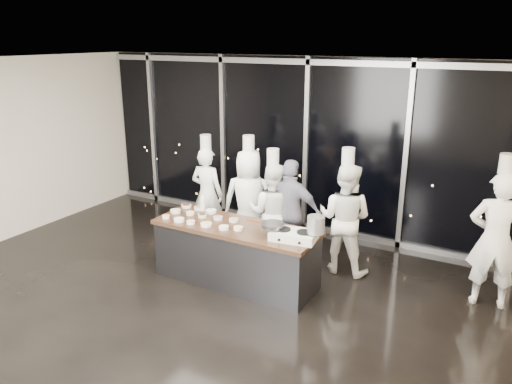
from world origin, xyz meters
TOP-DOWN VIEW (x-y plane):
  - ground at (0.00, 0.00)m, footprint 9.00×9.00m
  - room_shell at (0.18, 0.00)m, footprint 9.02×7.02m
  - window_wall at (0.00, 3.43)m, footprint 8.90×0.11m
  - demo_counter at (0.00, 0.90)m, footprint 2.46×0.86m
  - stove at (0.96, 0.84)m, footprint 0.65×0.45m
  - frying_pan at (0.65, 0.80)m, footprint 0.58×0.36m
  - stock_pot at (1.25, 0.89)m, footprint 0.26×0.26m
  - prep_bowls at (-0.61, 0.91)m, footprint 1.38×0.73m
  - squeeze_bottle at (-0.79, 1.21)m, footprint 0.07×0.07m
  - chef_far_left at (-1.34, 2.12)m, footprint 0.63×0.43m
  - chef_left at (-0.42, 2.02)m, footprint 1.01×0.85m
  - chef_center at (0.10, 1.87)m, footprint 0.91×0.78m
  - guest at (0.41, 1.91)m, footprint 1.03×0.48m
  - chef_right at (1.26, 2.04)m, footprint 0.85×0.67m
  - chef_side at (3.35, 2.02)m, footprint 0.76×0.57m

SIDE VIEW (x-z plane):
  - ground at x=0.00m, z-range 0.00..0.00m
  - demo_counter at x=0.00m, z-range 0.00..0.90m
  - chef_center at x=0.10m, z-range -0.10..1.76m
  - guest at x=0.41m, z-range 0.00..1.71m
  - chef_far_left at x=-1.34m, z-range -0.09..1.81m
  - chef_right at x=1.26m, z-range -0.11..1.86m
  - chef_left at x=-0.42m, z-range -0.10..1.90m
  - prep_bowls at x=-0.61m, z-range 0.90..0.95m
  - chef_side at x=3.35m, z-range -0.10..2.02m
  - stove at x=0.96m, z-range 0.89..1.03m
  - squeeze_bottle at x=-0.79m, z-range 0.89..1.16m
  - frying_pan at x=0.65m, z-range 1.04..1.09m
  - stock_pot at x=1.25m, z-range 1.04..1.27m
  - window_wall at x=0.00m, z-range 0.00..3.20m
  - room_shell at x=0.18m, z-range 0.64..3.85m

